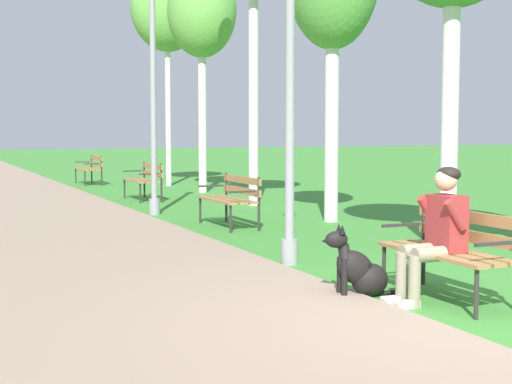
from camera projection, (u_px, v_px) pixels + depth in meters
ground_plane at (467, 324)px, 6.21m from camera, size 120.00×120.00×0.00m
park_bench_near at (453, 245)px, 7.06m from camera, size 0.55×1.50×0.85m
park_bench_mid at (232, 196)px, 12.42m from camera, size 0.55×1.50×0.85m
park_bench_far at (145, 178)px, 17.20m from camera, size 0.55×1.50×0.85m
park_bench_furthest at (90, 167)px, 22.26m from camera, size 0.55×1.50×0.85m
person_seated_on_near_bench at (437, 229)px, 6.94m from camera, size 0.74×0.49×1.25m
dog_black at (360, 270)px, 7.19m from camera, size 0.83×0.34×0.71m
lamp_post_near at (290, 58)px, 8.76m from camera, size 0.24×0.24×4.69m
lamp_post_mid at (153, 95)px, 14.06m from camera, size 0.24×0.24×4.34m
birch_tree_fifth at (202, 13)px, 18.90m from camera, size 1.71×1.88×5.73m
birch_tree_sixth at (167, 8)px, 21.20m from camera, size 2.07×1.78×6.26m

